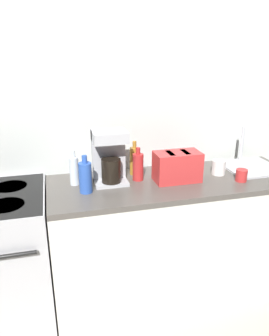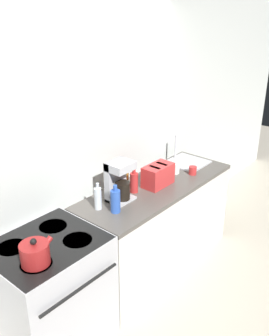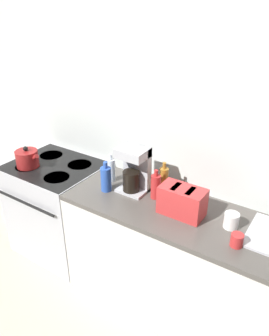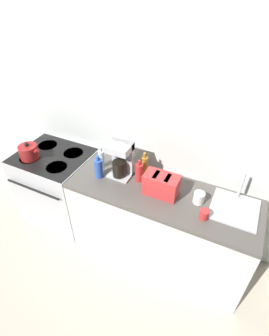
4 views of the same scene
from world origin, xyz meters
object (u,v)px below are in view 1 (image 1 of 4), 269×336
Objects in this scene: cup_white at (219,167)px; coffee_maker at (110,156)px; toaster at (177,167)px; cup_red at (241,175)px; bottle_amber at (134,160)px; bottle_red at (138,166)px; bottle_blue at (85,177)px; bottle_clear at (74,170)px.

coffee_maker is at bearing 176.47° from cup_white.
toaster is 0.44m from cup_red.
coffee_maker is 0.79m from cup_white.
bottle_amber reaches higher than toaster.
toaster is 0.46m from coffee_maker.
coffee_maker is at bearing 177.94° from bottle_red.
coffee_maker is at bearing 35.21° from bottle_blue.
bottle_amber is (0.20, 0.11, -0.08)m from coffee_maker.
bottle_clear is (-0.06, 0.14, -0.00)m from bottle_blue.
toaster is 1.26× the size of bottle_amber.
bottle_amber is at bearing 28.35° from coffee_maker.
bottle_clear is at bearing 175.17° from coffee_maker.
coffee_maker is 1.47× the size of bottle_amber.
coffee_maker is 1.56× the size of bottle_red.
bottle_clear is 1.12m from cup_red.
cup_white is (0.95, 0.08, -0.05)m from bottle_blue.
bottle_clear is 2.85× the size of cup_red.
bottle_red is at bearing 175.99° from cup_white.
bottle_red reaches higher than cup_white.
bottle_amber is (-0.25, 0.19, 0.00)m from toaster.
bottle_clear is 2.26× the size of cup_white.
coffee_maker reaches higher than bottle_red.
bottle_blue is at bearing -144.79° from coffee_maker.
bottle_amber is 2.34× the size of cup_white.
bottle_clear is at bearing 168.51° from cup_red.
bottle_amber is (0.00, 0.11, 0.01)m from bottle_red.
cup_white is (0.78, -0.05, -0.13)m from coffee_maker.
coffee_maker reaches higher than toaster.
cup_red is (0.67, -0.20, -0.05)m from bottle_red.
bottle_clear is (-0.42, 0.03, 0.00)m from bottle_red.
bottle_blue is 0.96m from cup_white.
coffee_maker is 1.52× the size of bottle_clear.
bottle_red is at bearing 17.69° from bottle_blue.
bottle_blue reaches higher than toaster.
toaster is 0.68m from bottle_clear.
coffee_maker is at bearing 166.75° from cup_red.
coffee_maker is 1.48× the size of bottle_blue.
bottle_red reaches higher than cup_red.
bottle_red is 0.70m from cup_red.
bottle_amber is at bearing 155.15° from cup_red.
bottle_clear is at bearing 171.08° from toaster.
toaster is 3.72× the size of cup_red.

